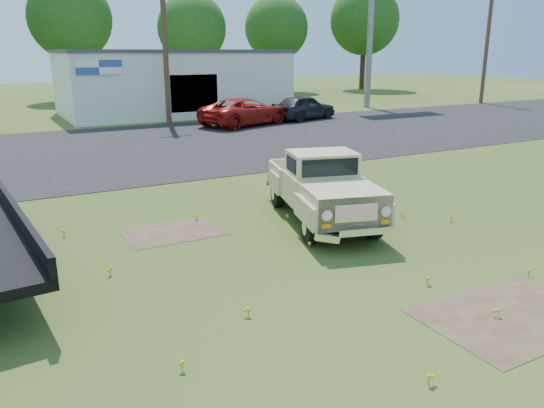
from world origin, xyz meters
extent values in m
plane|color=#344C18|center=(0.00, 0.00, 0.00)|extent=(140.00, 140.00, 0.00)
cube|color=black|center=(0.00, 15.00, 0.00)|extent=(90.00, 14.00, 0.02)
cube|color=#483526|center=(1.50, -3.00, 0.00)|extent=(3.00, 2.00, 0.01)
cube|color=#483526|center=(-2.00, 3.50, 0.00)|extent=(2.20, 1.60, 0.01)
cube|color=silver|center=(6.00, 27.00, 2.00)|extent=(14.00, 8.00, 4.00)
cube|color=#3F3F44|center=(6.00, 27.00, 4.05)|extent=(14.20, 8.20, 0.20)
cube|color=black|center=(6.00, 23.05, 1.60)|extent=(3.00, 0.10, 2.20)
cube|color=white|center=(0.50, 22.95, 3.20)|extent=(2.50, 0.08, 0.80)
cylinder|color=slate|center=(20.00, 24.00, 4.00)|extent=(0.44, 0.44, 8.00)
cylinder|color=#463220|center=(4.00, 22.00, 4.50)|extent=(0.30, 0.30, 9.00)
cylinder|color=#463220|center=(30.00, 22.00, 4.50)|extent=(0.30, 0.30, 9.00)
cylinder|color=#332217|center=(2.00, 40.50, 1.89)|extent=(0.56, 0.56, 3.78)
sphere|color=#1C4413|center=(2.00, 40.50, 6.64)|extent=(6.72, 6.72, 6.72)
cylinder|color=#332217|center=(12.00, 39.00, 1.71)|extent=(0.56, 0.56, 3.42)
sphere|color=#1C4413|center=(12.00, 39.00, 6.00)|extent=(6.08, 6.08, 6.08)
cylinder|color=#332217|center=(22.00, 41.50, 1.80)|extent=(0.56, 0.56, 3.60)
sphere|color=#1C4413|center=(22.00, 41.50, 6.32)|extent=(6.40, 6.40, 6.40)
cylinder|color=#332217|center=(32.00, 40.00, 2.07)|extent=(0.56, 0.56, 4.14)
sphere|color=#1C4413|center=(32.00, 40.00, 7.27)|extent=(7.36, 7.36, 7.36)
imported|color=maroon|center=(7.56, 19.30, 0.76)|extent=(5.97, 4.18, 1.51)
imported|color=black|center=(11.82, 19.85, 0.75)|extent=(4.70, 2.83, 1.50)
camera|label=1|loc=(-5.57, -7.84, 4.05)|focal=35.00mm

